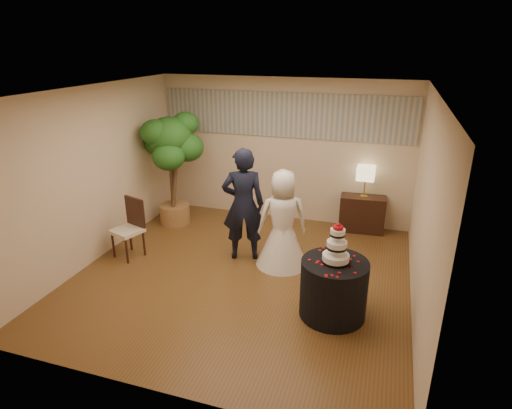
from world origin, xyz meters
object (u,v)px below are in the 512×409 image
(wedding_cake, at_px, (337,243))
(table_lamp, at_px, (365,182))
(ficus_tree, at_px, (172,169))
(bride, at_px, (283,219))
(groom, at_px, (243,205))
(cake_table, at_px, (333,289))
(side_chair, at_px, (127,229))
(console, at_px, (362,214))

(wedding_cake, bearing_deg, table_lamp, 87.28)
(table_lamp, bearing_deg, ficus_tree, -168.41)
(bride, xyz_separation_m, wedding_cake, (0.98, -1.14, 0.26))
(groom, distance_m, ficus_tree, 2.04)
(wedding_cake, bearing_deg, cake_table, -90.00)
(ficus_tree, bearing_deg, wedding_cake, -31.83)
(bride, relative_size, side_chair, 1.60)
(console, relative_size, ficus_tree, 0.37)
(bride, relative_size, cake_table, 1.84)
(bride, height_order, side_chair, bride)
(groom, height_order, ficus_tree, ficus_tree)
(console, distance_m, side_chair, 4.29)
(side_chair, bearing_deg, console, 50.55)
(console, xyz_separation_m, side_chair, (-3.65, -2.26, 0.15))
(groom, xyz_separation_m, console, (1.79, 1.70, -0.60))
(groom, bearing_deg, bride, 157.03)
(groom, xyz_separation_m, bride, (0.67, -0.04, -0.14))
(groom, bearing_deg, wedding_cake, 125.28)
(groom, bearing_deg, table_lamp, -155.81)
(bride, xyz_separation_m, cake_table, (0.98, -1.14, -0.40))
(console, bearing_deg, table_lamp, 176.38)
(cake_table, relative_size, wedding_cake, 1.60)
(groom, height_order, table_lamp, groom)
(console, xyz_separation_m, ficus_tree, (-3.59, -0.74, 0.77))
(ficus_tree, bearing_deg, groom, -28.17)
(groom, relative_size, bride, 1.18)
(bride, height_order, wedding_cake, bride)
(table_lamp, relative_size, ficus_tree, 0.26)
(groom, relative_size, side_chair, 1.89)
(groom, distance_m, table_lamp, 2.47)
(wedding_cake, bearing_deg, bride, 130.90)
(table_lamp, xyz_separation_m, ficus_tree, (-3.59, -0.74, 0.13))
(cake_table, height_order, console, cake_table)
(groom, height_order, bride, groom)
(wedding_cake, relative_size, ficus_tree, 0.24)
(wedding_cake, height_order, ficus_tree, ficus_tree)
(groom, bearing_deg, ficus_tree, -47.39)
(wedding_cake, bearing_deg, groom, 144.50)
(table_lamp, height_order, side_chair, table_lamp)
(ficus_tree, bearing_deg, cake_table, -31.83)
(cake_table, xyz_separation_m, wedding_cake, (0.00, 0.00, 0.67))
(table_lamp, relative_size, side_chair, 0.58)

